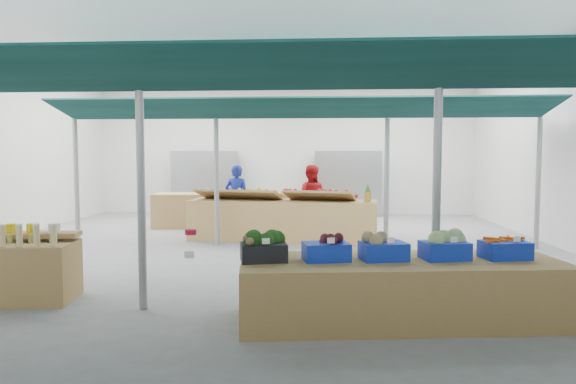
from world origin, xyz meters
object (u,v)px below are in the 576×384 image
veg_counter (400,290)px  vendor_right (310,199)px  fruit_counter (282,220)px  vendor_left (237,199)px  bottle_shelf (7,269)px

veg_counter → vendor_right: vendor_right is taller
fruit_counter → vendor_left: (-1.20, 1.10, 0.38)m
bottle_shelf → vendor_right: (3.78, 6.12, 0.41)m
veg_counter → vendor_right: 6.73m
veg_counter → vendor_right: (-1.15, 6.62, 0.48)m
veg_counter → vendor_left: vendor_left is taller
veg_counter → vendor_left: bearing=107.5°
bottle_shelf → veg_counter: bottle_shelf is taller
vendor_right → veg_counter: bearing=106.6°
veg_counter → vendor_left: (-2.95, 6.62, 0.48)m
bottle_shelf → vendor_left: (1.98, 6.12, 0.41)m
bottle_shelf → vendor_left: bearing=64.7°
fruit_counter → vendor_right: bearing=68.1°
bottle_shelf → vendor_right: size_ratio=1.07×
bottle_shelf → fruit_counter: (3.18, 5.02, 0.03)m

